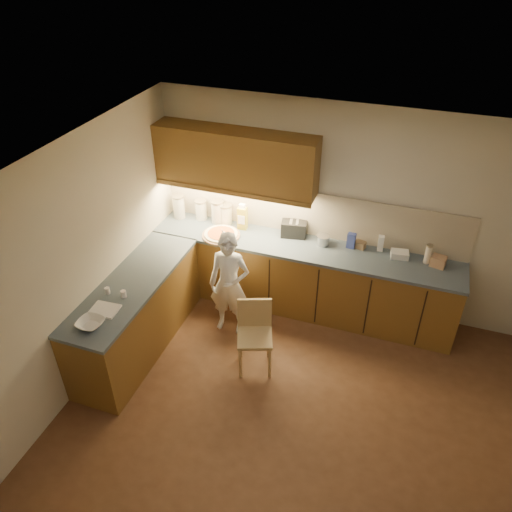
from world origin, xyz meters
name	(u,v)px	position (x,y,z in m)	size (l,w,h in m)	color
room	(299,284)	(0.00, 0.00, 1.68)	(4.54, 4.50, 2.62)	#53321C
l_counter	(248,289)	(-0.92, 1.25, 0.46)	(3.77, 2.62, 0.92)	brown
backsplash	(310,214)	(-0.38, 1.99, 1.21)	(3.75, 0.02, 0.58)	#BEAF93
upper_cabinets	(235,160)	(-1.27, 1.82, 1.85)	(1.95, 0.36, 0.73)	brown
pizza_on_board	(221,234)	(-1.39, 1.58, 0.94)	(0.47, 0.47, 0.19)	tan
child	(229,284)	(-1.06, 1.01, 0.66)	(0.48, 0.32, 1.33)	white
wooden_chair	(255,330)	(-0.59, 0.57, 0.48)	(0.48, 0.48, 0.83)	tan
mixing_bowl	(91,323)	(-1.95, -0.34, 0.95)	(0.25, 0.25, 0.06)	silver
canister_a	(179,206)	(-2.08, 1.83, 1.08)	(0.16, 0.16, 0.32)	beige
canister_b	(201,210)	(-1.79, 1.89, 1.05)	(0.15, 0.15, 0.27)	white
canister_c	(218,212)	(-1.55, 1.87, 1.08)	(0.17, 0.17, 0.31)	beige
canister_d	(226,214)	(-1.45, 1.89, 1.05)	(0.16, 0.16, 0.27)	white
oil_jug	(242,218)	(-1.20, 1.84, 1.08)	(0.12, 0.09, 0.35)	gold
toaster	(294,229)	(-0.55, 1.88, 1.02)	(0.33, 0.23, 0.20)	black
steel_pot	(323,240)	(-0.16, 1.81, 0.98)	(0.16, 0.16, 0.12)	#ACADB1
blue_box	(351,241)	(0.17, 1.85, 1.02)	(0.10, 0.07, 0.19)	#303F92
card_box_a	(360,245)	(0.27, 1.88, 0.96)	(0.12, 0.09, 0.09)	#9F7C55
white_bottle	(381,243)	(0.50, 1.91, 1.02)	(0.07, 0.07, 0.20)	white
flat_pack	(400,254)	(0.74, 1.84, 0.96)	(0.20, 0.14, 0.08)	white
tall_jar	(428,254)	(1.04, 1.83, 1.04)	(0.08, 0.08, 0.24)	white
card_box_b	(438,261)	(1.16, 1.80, 0.98)	(0.16, 0.12, 0.12)	tan
dough_cloth	(105,310)	(-1.95, -0.10, 0.93)	(0.27, 0.21, 0.02)	white
spice_jar_a	(107,291)	(-2.08, 0.14, 0.96)	(0.05, 0.05, 0.07)	white
spice_jar_b	(123,294)	(-1.89, 0.15, 0.96)	(0.06, 0.06, 0.08)	white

